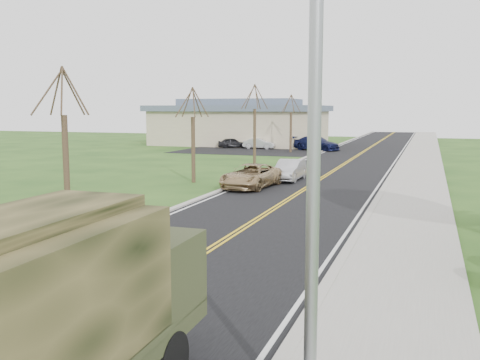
% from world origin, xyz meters
% --- Properties ---
extents(ground, '(160.00, 160.00, 0.00)m').
position_xyz_m(ground, '(0.00, 0.00, 0.00)').
color(ground, '#214316').
rests_on(ground, ground).
extents(road, '(8.00, 120.00, 0.01)m').
position_xyz_m(road, '(0.00, 40.00, 0.01)').
color(road, black).
rests_on(road, ground).
extents(curb_right, '(0.30, 120.00, 0.12)m').
position_xyz_m(curb_right, '(4.15, 40.00, 0.06)').
color(curb_right, '#9E998E').
rests_on(curb_right, ground).
extents(sidewalk_right, '(3.20, 120.00, 0.10)m').
position_xyz_m(sidewalk_right, '(5.90, 40.00, 0.05)').
color(sidewalk_right, '#9E998E').
rests_on(sidewalk_right, ground).
extents(curb_left, '(0.30, 120.00, 0.10)m').
position_xyz_m(curb_left, '(-4.15, 40.00, 0.05)').
color(curb_left, '#9E998E').
rests_on(curb_left, ground).
extents(street_light, '(1.65, 0.22, 8.00)m').
position_xyz_m(street_light, '(4.90, -0.50, 4.43)').
color(street_light, gray).
rests_on(street_light, ground).
extents(bare_tree_a, '(1.93, 2.26, 6.08)m').
position_xyz_m(bare_tree_a, '(-7.00, 10.00, 2.63)').
color(bare_tree_a, '#38281C').
rests_on(bare_tree_a, ground).
extents(bare_tree_b, '(1.83, 2.14, 5.73)m').
position_xyz_m(bare_tree_b, '(-7.00, 22.00, 2.48)').
color(bare_tree_b, '#38281C').
rests_on(bare_tree_b, ground).
extents(bare_tree_c, '(2.04, 2.39, 6.42)m').
position_xyz_m(bare_tree_c, '(-7.00, 34.00, 2.78)').
color(bare_tree_c, '#38281C').
rests_on(bare_tree_c, ground).
extents(bare_tree_d, '(1.88, 2.20, 5.91)m').
position_xyz_m(bare_tree_d, '(-7.00, 46.00, 2.55)').
color(bare_tree_d, '#38281C').
rests_on(bare_tree_d, ground).
extents(commercial_building, '(25.50, 21.50, 5.65)m').
position_xyz_m(commercial_building, '(-15.98, 55.97, 2.69)').
color(commercial_building, tan).
rests_on(commercial_building, ground).
extents(military_truck, '(2.35, 6.42, 3.18)m').
position_xyz_m(military_truck, '(1.79, -2.32, 1.82)').
color(military_truck, black).
rests_on(military_truck, ground).
extents(suv_champagne, '(2.66, 5.02, 1.34)m').
position_xyz_m(suv_champagne, '(-3.00, 21.03, 0.67)').
color(suv_champagne, '#A1855B').
rests_on(suv_champagne, ground).
extents(sedan_silver, '(1.43, 3.98, 1.31)m').
position_xyz_m(sedan_silver, '(-1.72, 24.79, 0.65)').
color(sedan_silver, silver).
rests_on(sedan_silver, ground).
extents(lot_car_dark, '(3.68, 2.69, 1.16)m').
position_xyz_m(lot_car_dark, '(-14.79, 49.90, 0.58)').
color(lot_car_dark, black).
rests_on(lot_car_dark, ground).
extents(lot_car_silver, '(3.61, 1.27, 1.19)m').
position_xyz_m(lot_car_silver, '(-11.52, 49.69, 0.59)').
color(lot_car_silver, silver).
rests_on(lot_car_silver, ground).
extents(lot_car_navy, '(5.63, 3.86, 1.51)m').
position_xyz_m(lot_car_navy, '(-5.00, 49.52, 0.76)').
color(lot_car_navy, '#0E1335').
rests_on(lot_car_navy, ground).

